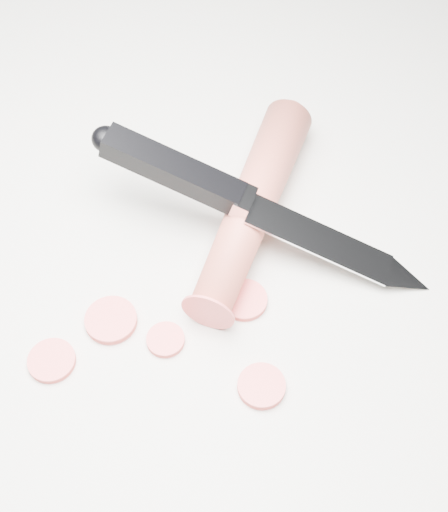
{
  "coord_description": "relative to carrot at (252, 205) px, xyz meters",
  "views": [
    {
      "loc": [
        0.06,
        -0.3,
        0.49
      ],
      "look_at": [
        0.04,
        0.01,
        0.02
      ],
      "focal_mm": 50.0,
      "sensor_mm": 36.0,
      "label": 1
    }
  ],
  "objects": [
    {
      "name": "carrot_slice_4",
      "position": [
        0.02,
        -0.15,
        -0.02
      ],
      "size": [
        0.04,
        0.04,
        0.01
      ],
      "primitive_type": "cylinder",
      "color": "#F15251",
      "rests_on": "ground"
    },
    {
      "name": "carrot",
      "position": [
        0.0,
        0.0,
        0.0
      ],
      "size": [
        0.09,
        0.22,
        0.04
      ],
      "primitive_type": "cylinder",
      "rotation": [
        1.57,
        0.0,
        -0.26
      ],
      "color": "#C64F3E",
      "rests_on": "ground"
    },
    {
      "name": "carrot_slice_3",
      "position": [
        -0.14,
        -0.14,
        -0.02
      ],
      "size": [
        0.04,
        0.04,
        0.01
      ],
      "primitive_type": "cylinder",
      "color": "#F15251",
      "rests_on": "ground"
    },
    {
      "name": "carrot_slice_1",
      "position": [
        -0.0,
        -0.08,
        -0.02
      ],
      "size": [
        0.04,
        0.04,
        0.01
      ],
      "primitive_type": "cylinder",
      "color": "#F15251",
      "rests_on": "ground"
    },
    {
      "name": "ground",
      "position": [
        -0.06,
        -0.06,
        -0.02
      ],
      "size": [
        2.4,
        2.4,
        0.0
      ],
      "primitive_type": "plane",
      "color": "beige",
      "rests_on": "ground"
    },
    {
      "name": "carrot_slice_2",
      "position": [
        -0.06,
        -0.12,
        -0.02
      ],
      "size": [
        0.03,
        0.03,
        0.01
      ],
      "primitive_type": "cylinder",
      "color": "#F15251",
      "rests_on": "ground"
    },
    {
      "name": "kitchen_knife",
      "position": [
        0.01,
        -0.02,
        0.02
      ],
      "size": [
        0.29,
        0.1,
        0.09
      ],
      "primitive_type": null,
      "color": "silver",
      "rests_on": "ground"
    },
    {
      "name": "carrot_slice_0",
      "position": [
        -0.1,
        -0.11,
        -0.02
      ],
      "size": [
        0.04,
        0.04,
        0.01
      ],
      "primitive_type": "cylinder",
      "color": "#F15251",
      "rests_on": "ground"
    }
  ]
}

